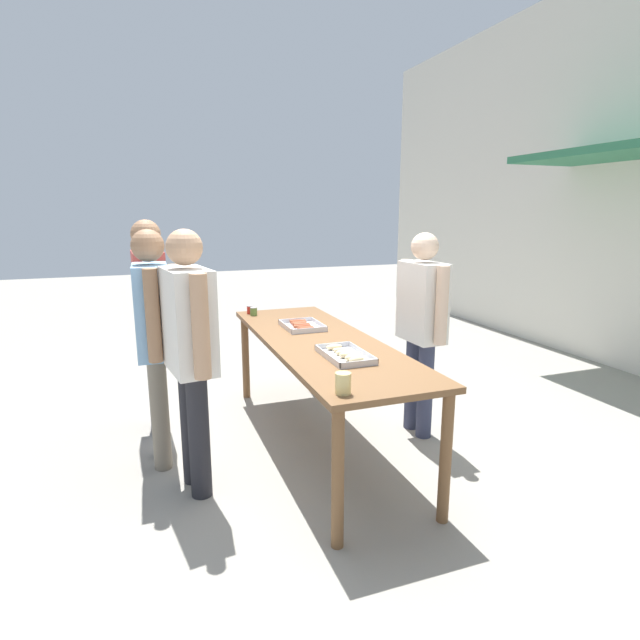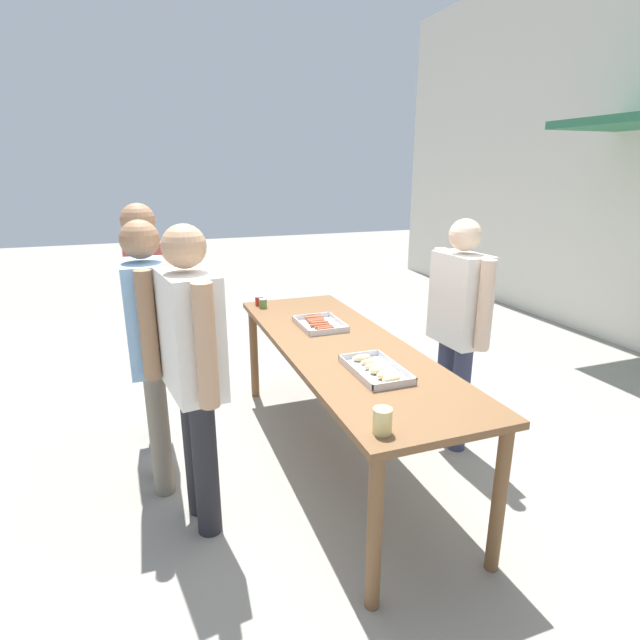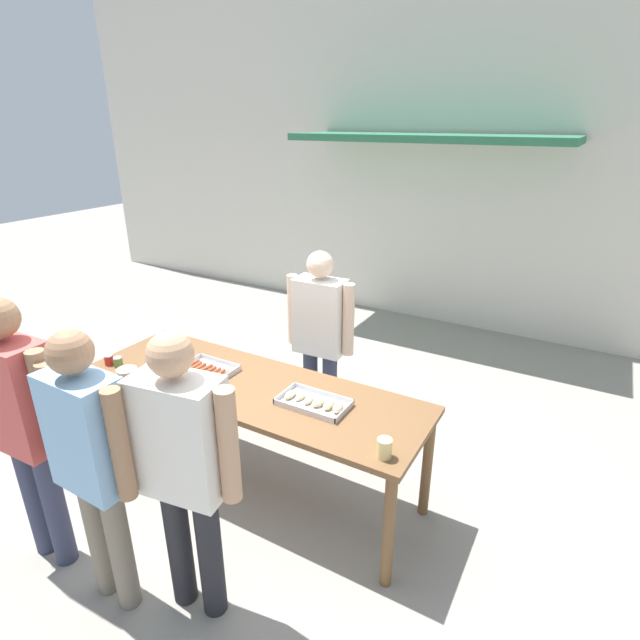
# 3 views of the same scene
# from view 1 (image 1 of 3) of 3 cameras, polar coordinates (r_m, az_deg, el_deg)

# --- Properties ---
(ground_plane) EXTENTS (24.00, 24.00, 0.00)m
(ground_plane) POSITION_cam_1_polar(r_m,az_deg,el_deg) (4.10, 0.00, -13.91)
(ground_plane) COLOR gray
(serving_table) EXTENTS (2.54, 0.81, 0.86)m
(serving_table) POSITION_cam_1_polar(r_m,az_deg,el_deg) (3.82, 0.00, -3.52)
(serving_table) COLOR brown
(serving_table) RESTS_ON ground
(food_tray_sausages) EXTENTS (0.40, 0.30, 0.04)m
(food_tray_sausages) POSITION_cam_1_polar(r_m,az_deg,el_deg) (4.17, -2.06, -0.70)
(food_tray_sausages) COLOR silver
(food_tray_sausages) RESTS_ON serving_table
(food_tray_buns) EXTENTS (0.47, 0.26, 0.06)m
(food_tray_buns) POSITION_cam_1_polar(r_m,az_deg,el_deg) (3.31, 3.01, -4.04)
(food_tray_buns) COLOR silver
(food_tray_buns) RESTS_ON serving_table
(condiment_jar_mustard) EXTENTS (0.07, 0.07, 0.08)m
(condiment_jar_mustard) POSITION_cam_1_polar(r_m,az_deg,el_deg) (4.78, -7.96, 1.18)
(condiment_jar_mustard) COLOR #B22319
(condiment_jar_mustard) RESTS_ON serving_table
(condiment_jar_ketchup) EXTENTS (0.07, 0.07, 0.08)m
(condiment_jar_ketchup) POSITION_cam_1_polar(r_m,az_deg,el_deg) (4.70, -7.60, 0.99)
(condiment_jar_ketchup) COLOR #567A38
(condiment_jar_ketchup) RESTS_ON serving_table
(beer_cup) EXTENTS (0.09, 0.09, 0.12)m
(beer_cup) POSITION_cam_1_polar(r_m,az_deg,el_deg) (2.68, 2.66, -7.23)
(beer_cup) COLOR #DBC67A
(beer_cup) RESTS_ON serving_table
(person_server_behind_table) EXTENTS (0.60, 0.25, 1.65)m
(person_server_behind_table) POSITION_cam_1_polar(r_m,az_deg,el_deg) (4.07, 11.55, 0.31)
(person_server_behind_table) COLOR #333851
(person_server_behind_table) RESTS_ON ground
(person_customer_holding_hotdog) EXTENTS (0.62, 0.25, 1.75)m
(person_customer_holding_hotdog) POSITION_cam_1_polar(r_m,az_deg,el_deg) (4.24, -18.74, 1.25)
(person_customer_holding_hotdog) COLOR #333851
(person_customer_holding_hotdog) RESTS_ON ground
(person_customer_with_cup) EXTENTS (0.64, 0.31, 1.71)m
(person_customer_with_cup) POSITION_cam_1_polar(r_m,az_deg,el_deg) (3.24, -14.67, -2.37)
(person_customer_with_cup) COLOR #232328
(person_customer_with_cup) RESTS_ON ground
(person_customer_waiting_in_line) EXTENTS (0.60, 0.24, 1.70)m
(person_customer_waiting_in_line) POSITION_cam_1_polar(r_m,az_deg,el_deg) (3.66, -18.48, -0.94)
(person_customer_waiting_in_line) COLOR #756B5B
(person_customer_waiting_in_line) RESTS_ON ground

